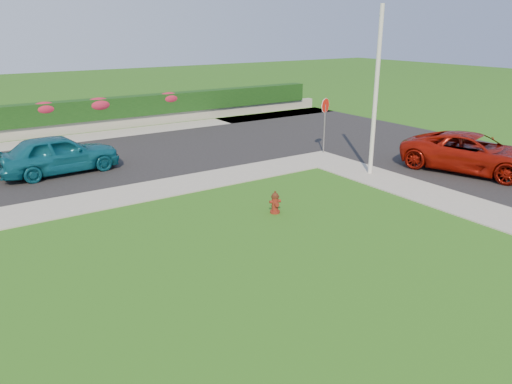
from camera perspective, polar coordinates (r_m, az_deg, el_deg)
ground at (r=11.00m, az=10.37°, el=-11.56°), size 120.00×120.00×0.00m
street_right at (r=22.31m, az=25.75°, el=2.53°), size 8.00×32.00×0.04m
curb_corner at (r=21.60m, az=7.32°, el=3.77°), size 2.00×2.00×0.04m
sidewalk_beyond at (r=26.90m, az=-20.71°, el=5.64°), size 34.00×2.00×0.04m
retaining_wall at (r=28.28m, az=-21.51°, el=6.71°), size 34.00×0.40×0.60m
hedge at (r=28.24m, az=-21.76°, el=8.43°), size 32.00×0.90×1.10m
fire_hydrant at (r=15.19m, az=2.20°, el=-1.23°), size 0.37×0.35×0.70m
suv_red at (r=21.08m, az=23.56°, el=4.11°), size 3.93×5.77×1.47m
sedan_teal at (r=20.56m, az=-21.63°, el=4.08°), size 4.54×2.05×1.51m
utility_pole at (r=19.19m, az=13.54°, el=10.93°), size 0.16×0.16×6.19m
stop_sign at (r=22.31m, az=7.90°, el=8.98°), size 0.64×0.24×2.48m
flower_clump_d at (r=27.98m, az=-23.02°, el=8.77°), size 1.36×0.87×0.68m
flower_clump_e at (r=28.62m, az=-17.54°, el=9.52°), size 1.48×0.95×0.74m
flower_clump_f at (r=30.03m, az=-9.94°, el=10.52°), size 1.35×0.87×0.67m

